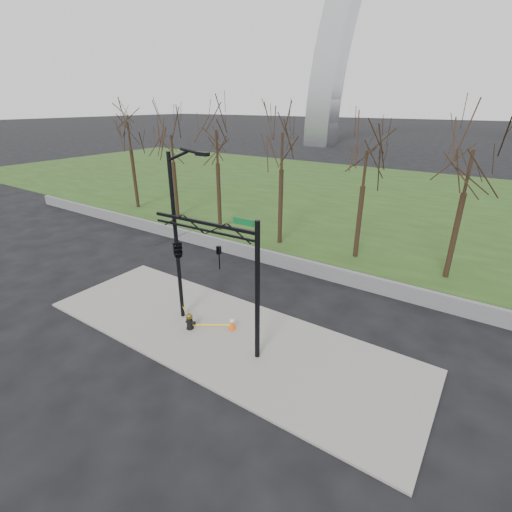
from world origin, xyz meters
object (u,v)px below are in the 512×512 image
Objects in this scene: fire_hydrant at (190,321)px; street_light at (178,229)px; traffic_signal_mast at (191,251)px; traffic_cone at (232,323)px.

fire_hydrant is 0.10× the size of street_light.
fire_hydrant is 0.14× the size of traffic_signal_mast.
fire_hydrant is at bearing 171.55° from traffic_signal_mast.
fire_hydrant is 3.69m from traffic_signal_mast.
traffic_cone is 0.08× the size of street_light.
street_light is 1.37× the size of traffic_signal_mast.
traffic_cone is at bearing 14.67° from street_light.
traffic_signal_mast is at bearing -135.58° from traffic_cone.
fire_hydrant is 4.33m from street_light.
fire_hydrant is 1.35× the size of traffic_cone.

